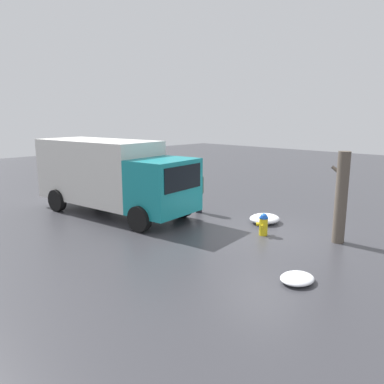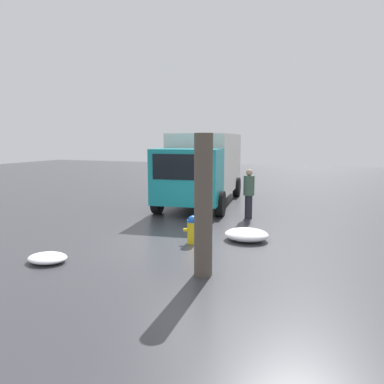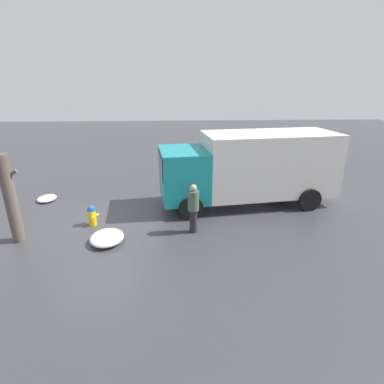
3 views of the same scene
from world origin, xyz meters
name	(u,v)px [view 3 (image 3 of 3)]	position (x,y,z in m)	size (l,w,h in m)	color
ground_plane	(93,225)	(0.00, 0.00, 0.00)	(60.00, 60.00, 0.00)	#38383D
fire_hydrant	(92,215)	(0.00, 0.00, 0.38)	(0.39, 0.48, 0.74)	yellow
tree_trunk	(11,199)	(-2.07, -1.02, 1.43)	(0.56, 0.37, 2.83)	brown
delivery_truck	(251,166)	(6.02, 1.79, 1.60)	(7.23, 3.29, 2.91)	teal
pedestrian	(193,207)	(3.55, -0.70, 0.93)	(0.37, 0.37, 1.70)	#23232D
snow_pile_by_hydrant	(47,198)	(-2.58, 2.47, 0.09)	(0.75, 0.90, 0.19)	white
snow_pile_curbside	(107,238)	(0.77, -1.26, 0.16)	(1.04, 1.18, 0.31)	white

